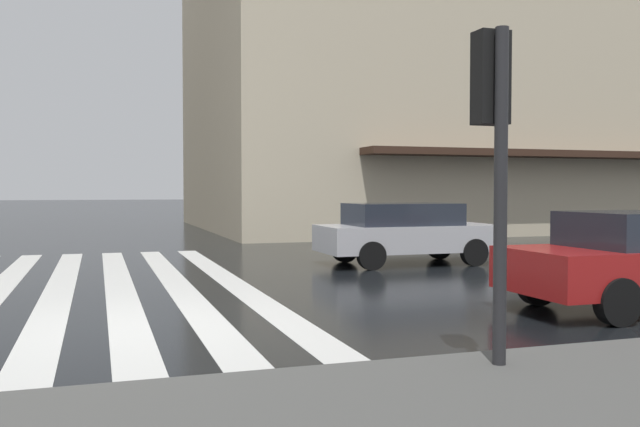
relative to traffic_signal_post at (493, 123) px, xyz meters
The scene contains 5 objects.
ground_plane 5.03m from the traffic_signal_post, 41.03° to the left, with size 220.00×220.00×0.00m, color black.
zebra_crossing 8.73m from the traffic_signal_post, 28.96° to the left, with size 13.00×6.50×0.01m.
haussmann_block_corner 28.48m from the traffic_signal_post, 31.25° to the right, with size 16.49×26.68×19.98m.
traffic_signal_post is the anchor object (origin of this frame).
car_silver 9.60m from the traffic_signal_post, 20.63° to the right, with size 1.85×4.10×1.41m.
Camera 1 is at (-8.78, 0.51, 1.73)m, focal length 38.27 mm.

